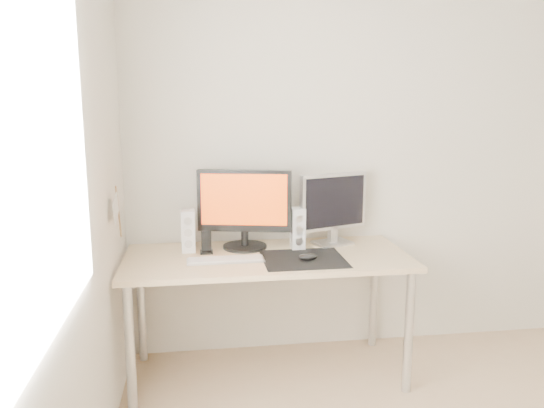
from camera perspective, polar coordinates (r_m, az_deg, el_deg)
wall_back at (r=3.50m, az=13.95°, el=5.16°), size 3.50×0.00×3.50m
wall_left at (r=1.58m, az=-24.11°, el=-2.15°), size 0.00×3.50×3.50m
window_pane at (r=1.54m, az=-24.40°, el=6.96°), size 0.00×1.30×1.30m
mousepad at (r=2.94m, az=3.40°, el=-5.91°), size 0.45×0.40×0.00m
mouse at (r=2.91m, az=3.91°, el=-5.69°), size 0.10×0.06×0.04m
desk at (r=3.03m, az=-0.53°, el=-6.95°), size 1.60×0.70×0.73m
main_monitor at (r=3.09m, az=-2.99°, el=-0.23°), size 0.55×0.31×0.47m
second_monitor at (r=3.21m, az=6.61°, el=-0.14°), size 0.44×0.22×0.43m
speaker_left at (r=3.09m, az=-8.99°, el=-2.89°), size 0.08×0.09×0.24m
speaker_right at (r=3.12m, az=2.80°, el=-2.64°), size 0.08×0.09×0.24m
keyboard at (r=2.91m, az=-5.01°, el=-5.99°), size 0.42×0.13×0.02m
phone_dock at (r=3.06m, az=-7.07°, el=-4.57°), size 0.07×0.06×0.13m
pennant at (r=2.80m, az=-16.36°, el=-0.52°), size 0.01×0.23×0.29m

